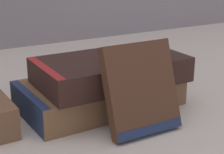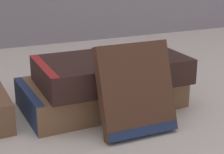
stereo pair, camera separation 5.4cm
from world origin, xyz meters
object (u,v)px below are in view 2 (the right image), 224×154
book_flat_top (109,70)px  book_flat_bottom (98,93)px  book_leaning_front (136,93)px  pocket_watch (129,55)px

book_flat_top → book_flat_bottom: bearing=130.1°
book_leaning_front → pocket_watch: bearing=69.9°
book_flat_bottom → pocket_watch: bearing=-30.6°
book_leaning_front → book_flat_top: bearing=90.6°
book_flat_top → pocket_watch: 0.04m
pocket_watch → book_flat_bottom: bearing=151.6°
book_flat_bottom → book_flat_top: 0.04m
book_leaning_front → pocket_watch: (0.03, 0.08, 0.03)m
pocket_watch → book_leaning_front: bearing=-110.1°
book_flat_bottom → pocket_watch: (0.04, -0.02, 0.06)m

